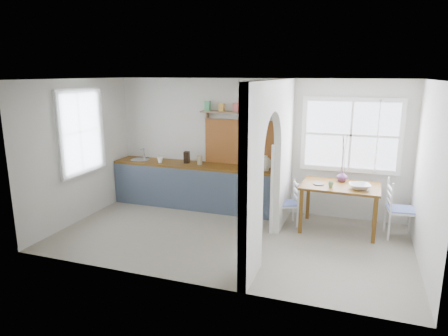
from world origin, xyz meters
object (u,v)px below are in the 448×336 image
(chair_left, at_px, (287,203))
(kettle, at_px, (265,163))
(dining_table, at_px, (339,208))
(vase, at_px, (342,176))
(chair_right, at_px, (401,209))

(chair_left, xyz_separation_m, kettle, (-0.51, 0.37, 0.63))
(kettle, bearing_deg, dining_table, -2.26)
(kettle, relative_size, vase, 1.43)
(vase, bearing_deg, dining_table, -91.24)
(chair_left, bearing_deg, dining_table, 70.21)
(chair_left, distance_m, vase, 1.09)
(kettle, bearing_deg, chair_right, 3.31)
(chair_left, bearing_deg, kettle, -148.65)
(chair_right, bearing_deg, chair_left, 85.35)
(chair_left, height_order, vase, vase)
(chair_right, height_order, kettle, kettle)
(chair_right, height_order, vase, vase)
(chair_right, bearing_deg, vase, 69.69)
(chair_right, distance_m, kettle, 2.50)
(dining_table, height_order, vase, vase)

